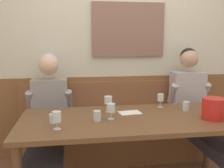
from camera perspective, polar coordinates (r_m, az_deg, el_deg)
room_wall_back at (r=3.27m, az=0.91°, el=8.85°), size 6.80×0.12×2.80m
wood_wainscot_panel at (r=3.36m, az=0.98°, el=-6.78°), size 6.80×0.03×1.00m
wall_bench at (r=3.23m, az=1.60°, el=-11.52°), size 2.36×0.42×0.94m
dining_table at (r=2.43m, az=4.72°, el=-9.06°), size 2.06×0.90×0.75m
person_left_seat at (r=2.72m, az=-13.93°, el=-8.00°), size 0.50×1.35×1.30m
person_center_right_seat at (r=3.05m, az=18.70°, el=-5.82°), size 0.49×1.35×1.35m
ice_bucket at (r=2.51m, az=21.32°, el=-5.00°), size 0.20×0.20×0.19m
wine_glass_by_bottle at (r=2.32m, az=-0.23°, el=-5.33°), size 0.08×0.08×0.14m
wine_glass_right_end at (r=2.11m, az=-12.02°, el=-7.21°), size 0.07×0.07×0.15m
wine_glass_mid_left at (r=2.55m, az=-0.85°, el=-3.59°), size 0.08×0.08×0.16m
wine_glass_left_end at (r=2.78m, az=10.56°, el=-3.08°), size 0.07×0.07×0.14m
water_tumbler_left at (r=2.29m, az=-12.81°, el=-7.39°), size 0.06×0.06×0.08m
water_tumbler_center at (r=2.72m, az=15.92°, el=-4.67°), size 0.07×0.07×0.09m
water_tumbler_right at (r=2.29m, az=-3.26°, el=-6.97°), size 0.07×0.07×0.09m
tasting_sheet_left_guest at (r=2.55m, az=3.99°, el=-6.26°), size 0.23×0.17×0.00m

